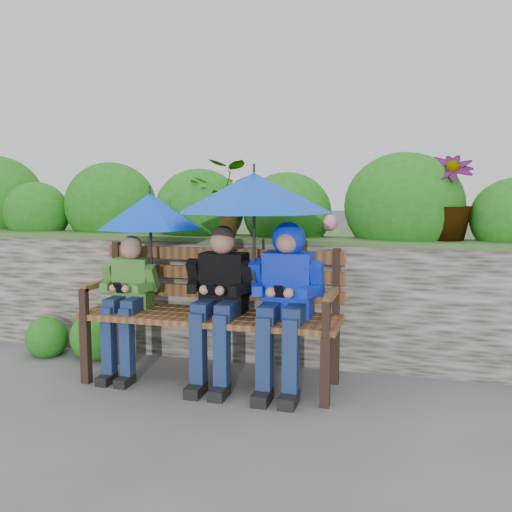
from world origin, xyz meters
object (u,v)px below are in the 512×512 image
(park_bench, at_px, (214,305))
(boy_right, at_px, (285,291))
(boy_left, at_px, (128,295))
(umbrella_left, at_px, (150,211))
(umbrella_right, at_px, (254,192))
(boy_middle, at_px, (219,296))

(park_bench, height_order, boy_right, boy_right)
(park_bench, bearing_deg, boy_left, -172.98)
(umbrella_left, bearing_deg, boy_right, -3.38)
(boy_left, xyz_separation_m, umbrella_left, (0.17, 0.06, 0.64))
(umbrella_left, xyz_separation_m, umbrella_right, (0.83, -0.09, 0.14))
(boy_left, height_order, boy_right, boy_right)
(boy_middle, bearing_deg, park_bench, 129.70)
(boy_right, bearing_deg, umbrella_right, -174.03)
(park_bench, bearing_deg, boy_middle, -50.30)
(boy_right, distance_m, umbrella_right, 0.72)
(boy_left, distance_m, boy_right, 1.23)
(park_bench, bearing_deg, boy_right, -8.21)
(umbrella_left, bearing_deg, park_bench, 2.20)
(umbrella_right, bearing_deg, umbrella_left, 174.13)
(park_bench, height_order, boy_left, boy_left)
(boy_left, bearing_deg, boy_middle, -0.74)
(boy_middle, xyz_separation_m, umbrella_left, (-0.57, 0.07, 0.60))
(park_bench, bearing_deg, umbrella_left, -177.80)
(boy_right, bearing_deg, boy_middle, -178.84)
(boy_right, xyz_separation_m, umbrella_right, (-0.22, -0.02, 0.69))
(park_bench, bearing_deg, umbrella_right, -17.04)
(boy_right, height_order, umbrella_right, umbrella_right)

